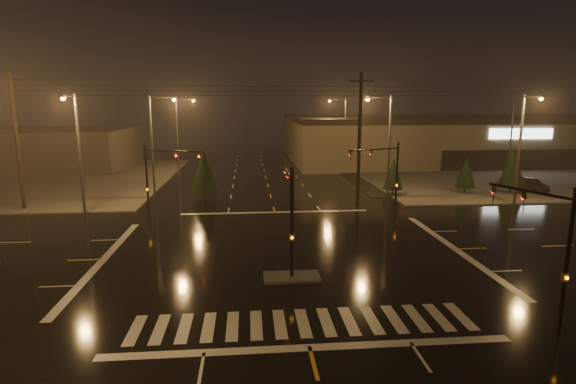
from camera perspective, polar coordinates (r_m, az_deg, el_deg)
name	(u,v)px	position (r m, az deg, el deg)	size (l,w,h in m)	color
ground	(285,254)	(28.23, -0.32, -7.88)	(140.00, 140.00, 0.00)	black
sidewalk_ne	(490,173)	(65.77, 24.29, 2.16)	(36.00, 36.00, 0.12)	#45433E
sidewalk_nw	(20,180)	(63.70, -30.92, 1.30)	(36.00, 36.00, 0.12)	#45433E
median_island	(292,277)	(24.47, 0.48, -10.75)	(3.00, 1.60, 0.15)	#45433E
crosswalk	(303,323)	(19.98, 1.93, -16.26)	(15.00, 2.60, 0.01)	beige
stop_bar_near	(309,348)	(18.24, 2.75, -19.13)	(16.00, 0.50, 0.01)	beige
stop_bar_far	(275,212)	(38.77, -1.69, -2.58)	(16.00, 0.50, 0.01)	beige
parking_lot	(535,175)	(66.72, 28.87, 1.86)	(50.00, 24.00, 0.08)	black
retail_building	(470,136)	(81.75, 22.12, 6.57)	(60.20, 28.30, 7.20)	#6D654E
commercial_block	(22,148)	(76.29, -30.67, 4.77)	(30.00, 18.00, 5.60)	#3C3634
signal_mast_median	(290,206)	(24.25, 0.28, -1.84)	(0.25, 4.59, 6.00)	black
signal_mast_ne	(387,169)	(38.94, 12.47, 2.89)	(4.84, 1.86, 6.00)	black
signal_mast_nw	(158,172)	(37.83, -16.17, 2.48)	(4.84, 1.86, 6.00)	black
signal_mast_se	(550,238)	(21.66, 30.35, -5.10)	(1.55, 3.87, 6.00)	black
streetlight_1	(155,139)	(45.61, -16.55, 6.41)	(2.77, 0.32, 10.00)	#38383A
streetlight_2	(179,130)	(61.35, -13.64, 7.65)	(2.77, 0.32, 10.00)	#38383A
streetlight_3	(386,139)	(44.79, 12.39, 6.53)	(2.77, 0.32, 10.00)	#38383A
streetlight_4	(343,128)	(64.11, 7.02, 8.02)	(2.77, 0.32, 10.00)	#38383A
streetlight_5	(77,146)	(40.36, -25.18, 5.26)	(0.32, 2.77, 10.00)	#38383A
streetlight_6	(522,143)	(45.01, 27.59, 5.55)	(0.32, 2.77, 10.00)	#38383A
utility_pole_0	(17,140)	(45.26, -31.19, 5.65)	(2.20, 0.32, 12.00)	black
utility_pole_1	(359,138)	(41.98, 9.05, 6.81)	(2.20, 0.32, 12.00)	black
conifer_0	(393,173)	(46.53, 13.22, 2.30)	(2.04, 2.04, 3.89)	black
conifer_1	(466,172)	(49.66, 21.65, 2.35)	(2.04, 2.04, 3.89)	black
conifer_2	(512,167)	(51.91, 26.60, 2.88)	(2.70, 2.70, 4.92)	black
conifer_3	(204,171)	(44.05, -10.60, 2.66)	(2.76, 2.76, 5.01)	black
car_parked	(532,184)	(55.01, 28.54, 0.92)	(1.74, 4.31, 1.47)	black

